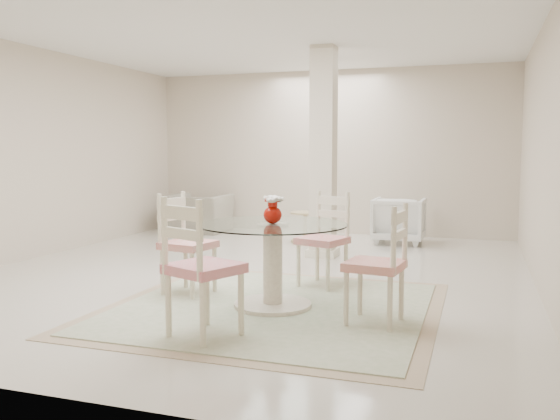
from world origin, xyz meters
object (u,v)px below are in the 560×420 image
(dining_table, at_px, (273,265))
(dining_chair_east, at_px, (383,256))
(dining_chair_west, at_px, (182,236))
(dining_chair_north, at_px, (326,232))
(column, at_px, (323,153))
(dining_chair_south, at_px, (196,258))
(side_table, at_px, (305,228))
(red_vase, at_px, (273,209))
(recliner_taupe, at_px, (198,213))
(armchair_white, at_px, (399,220))

(dining_table, relative_size, dining_chair_east, 1.22)
(dining_table, xyz_separation_m, dining_chair_west, (-1.00, 0.22, 0.18))
(dining_chair_east, xyz_separation_m, dining_chair_north, (-0.77, 1.21, -0.00))
(column, distance_m, dining_chair_north, 1.87)
(dining_chair_north, bearing_deg, dining_table, -85.02)
(column, height_order, dining_chair_south, column)
(column, bearing_deg, dining_chair_north, -74.40)
(dining_chair_south, relative_size, side_table, 2.50)
(dining_table, height_order, dining_chair_west, dining_chair_west)
(red_vase, distance_m, dining_chair_north, 1.07)
(dining_table, height_order, red_vase, red_vase)
(dining_table, relative_size, dining_chair_south, 1.12)
(dining_table, distance_m, dining_chair_east, 1.03)
(dining_chair_west, xyz_separation_m, recliner_taupe, (-1.82, 4.00, -0.25))
(dining_chair_north, relative_size, dining_chair_west, 0.99)
(dining_chair_south, height_order, side_table, dining_chair_south)
(dining_chair_south, bearing_deg, recliner_taupe, -41.42)
(dining_chair_east, xyz_separation_m, dining_chair_west, (-1.99, 0.44, 0.01))
(dining_chair_north, bearing_deg, column, 123.56)
(dining_chair_south, xyz_separation_m, side_table, (-0.54, 4.69, -0.39))
(dining_chair_east, height_order, side_table, dining_chair_east)
(dining_table, relative_size, red_vase, 5.28)
(column, relative_size, armchair_white, 3.58)
(red_vase, height_order, dining_chair_south, dining_chair_south)
(dining_table, relative_size, armchair_white, 1.72)
(red_vase, bearing_deg, recliner_taupe, 123.75)
(armchair_white, distance_m, side_table, 1.40)
(dining_chair_south, bearing_deg, dining_chair_east, -125.39)
(armchair_white, bearing_deg, dining_table, 82.40)
(column, height_order, armchair_white, column)
(red_vase, xyz_separation_m, recliner_taupe, (-2.82, 4.22, -0.56))
(red_vase, relative_size, dining_chair_west, 0.23)
(dining_chair_east, height_order, dining_chair_south, dining_chair_south)
(dining_table, distance_m, dining_chair_west, 1.04)
(dining_chair_east, bearing_deg, dining_chair_north, -140.59)
(dining_chair_east, bearing_deg, recliner_taupe, -132.29)
(dining_chair_east, height_order, dining_chair_west, dining_chair_west)
(column, bearing_deg, dining_table, -85.06)
(dining_chair_east, xyz_separation_m, side_table, (-1.77, 3.91, -0.35))
(dining_table, distance_m, recliner_taupe, 5.07)
(column, relative_size, dining_chair_east, 2.54)
(dining_chair_east, relative_size, recliner_taupe, 1.09)
(recliner_taupe, height_order, armchair_white, armchair_white)
(red_vase, relative_size, dining_chair_north, 0.23)
(dining_chair_west, distance_m, recliner_taupe, 4.40)
(dining_chair_west, distance_m, armchair_white, 4.17)
(recliner_taupe, distance_m, side_table, 2.11)
(dining_chair_north, height_order, armchair_white, dining_chair_north)
(red_vase, relative_size, recliner_taupe, 0.25)
(dining_chair_north, bearing_deg, recliner_taupe, 151.32)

